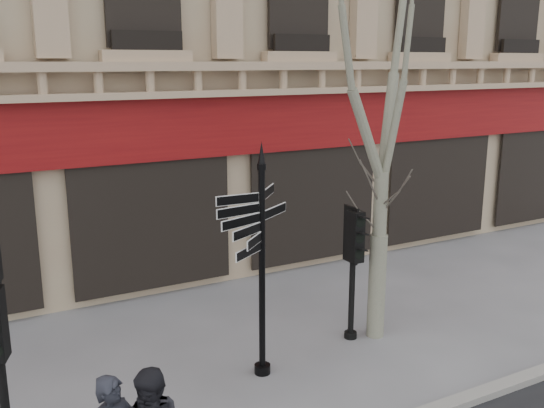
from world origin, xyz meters
The scene contains 4 objects.
ground centered at (0.00, 0.00, 0.00)m, with size 80.00×80.00×0.00m, color #5D5D62.
fingerpost centered at (0.47, 0.84, 2.55)m, with size 2.07×2.07×3.80m.
traffic_signal_secondary centered at (2.50, 1.21, 1.68)m, with size 0.41×0.29×2.41m.
plane_tree centered at (2.95, 1.08, 5.26)m, with size 2.82×2.82×7.49m.
Camera 1 is at (-3.66, -7.11, 4.96)m, focal length 40.00 mm.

